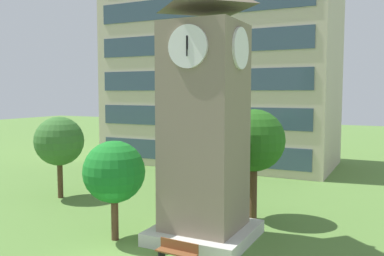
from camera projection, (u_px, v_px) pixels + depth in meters
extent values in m
cube|color=beige|center=(220.00, 32.00, 40.75)|extent=(21.81, 10.31, 25.60)
cube|color=#384C60|center=(197.00, 153.00, 37.07)|extent=(20.06, 0.10, 1.80)
cube|color=#384C60|center=(197.00, 117.00, 36.79)|extent=(20.06, 0.10, 1.80)
cube|color=#384C60|center=(197.00, 80.00, 36.52)|extent=(20.06, 0.10, 1.80)
cube|color=#384C60|center=(197.00, 43.00, 36.24)|extent=(20.06, 0.10, 1.80)
cube|color=#384C60|center=(197.00, 6.00, 35.97)|extent=(20.06, 0.10, 1.80)
cube|color=gray|center=(205.00, 133.00, 19.41)|extent=(3.34, 3.34, 10.09)
cube|color=beige|center=(204.00, 233.00, 19.82)|extent=(4.51, 4.51, 0.60)
cylinder|color=white|center=(188.00, 46.00, 17.54)|extent=(1.84, 0.12, 1.84)
cylinder|color=white|center=(241.00, 48.00, 18.31)|extent=(0.12, 1.84, 1.84)
cube|color=black|center=(187.00, 42.00, 17.46)|extent=(0.09, 0.05, 0.55)
cube|color=black|center=(187.00, 46.00, 17.47)|extent=(0.05, 0.06, 0.83)
cube|color=brown|center=(176.00, 253.00, 16.96)|extent=(1.82, 0.58, 0.06)
cube|color=brown|center=(179.00, 245.00, 17.14)|extent=(1.80, 0.15, 0.40)
cube|color=black|center=(162.00, 255.00, 17.34)|extent=(0.10, 0.44, 0.45)
cylinder|color=#513823|center=(253.00, 190.00, 22.87)|extent=(0.41, 0.41, 3.17)
sphere|color=#25621A|center=(254.00, 140.00, 22.63)|extent=(3.39, 3.39, 3.39)
cylinder|color=#513823|center=(60.00, 178.00, 27.49)|extent=(0.35, 0.35, 2.65)
sphere|color=#366C2D|center=(59.00, 141.00, 27.28)|extent=(3.20, 3.20, 3.20)
cylinder|color=#513823|center=(115.00, 216.00, 19.65)|extent=(0.34, 0.34, 2.24)
sphere|color=#1B7E26|center=(114.00, 172.00, 19.46)|extent=(2.91, 2.91, 2.91)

